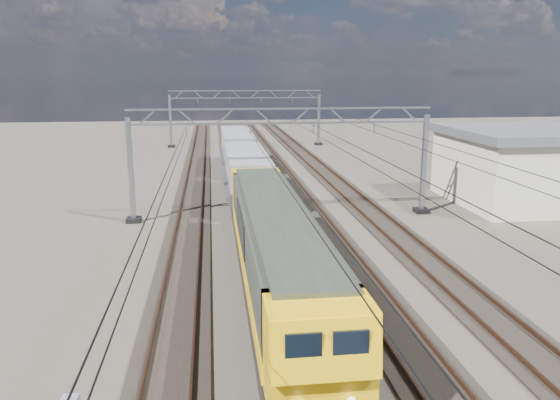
{
  "coord_description": "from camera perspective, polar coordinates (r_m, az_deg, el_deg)",
  "views": [
    {
      "loc": [
        -4.48,
        -30.29,
        9.23
      ],
      "look_at": [
        -0.81,
        -1.25,
        2.4
      ],
      "focal_mm": 35.0,
      "sensor_mm": 36.0,
      "label": 1
    }
  ],
  "objects": [
    {
      "name": "track_outer_west",
      "position": [
        31.68,
        -9.67,
        -3.86
      ],
      "size": [
        2.6,
        140.0,
        0.3
      ],
      "color": "black",
      "rests_on": "ground"
    },
    {
      "name": "hopper_wagon_mid",
      "position": [
        53.64,
        -4.52,
        5.6
      ],
      "size": [
        3.38,
        13.0,
        3.25
      ],
      "color": "black",
      "rests_on": "ground"
    },
    {
      "name": "track_loco",
      "position": [
        31.74,
        -2.42,
        -3.65
      ],
      "size": [
        2.6,
        140.0,
        0.3
      ],
      "color": "black",
      "rests_on": "ground"
    },
    {
      "name": "hopper_wagon_lead",
      "position": [
        39.63,
        -3.51,
        2.94
      ],
      "size": [
        3.38,
        13.0,
        3.25
      ],
      "color": "black",
      "rests_on": "ground"
    },
    {
      "name": "track_inner_east",
      "position": [
        32.3,
        4.67,
        -3.38
      ],
      "size": [
        2.6,
        140.0,
        0.3
      ],
      "color": "black",
      "rests_on": "ground"
    },
    {
      "name": "catenary_gantry_mid",
      "position": [
        34.99,
        0.23,
        4.38
      ],
      "size": [
        19.9,
        0.9,
        7.11
      ],
      "color": "gray",
      "rests_on": "ground"
    },
    {
      "name": "locomotive",
      "position": [
        22.46,
        -0.52,
        -4.77
      ],
      "size": [
        2.76,
        21.1,
        3.62
      ],
      "color": "black",
      "rests_on": "ground"
    },
    {
      "name": "catenary_gantry_far",
      "position": [
        70.64,
        -3.6,
        8.78
      ],
      "size": [
        19.9,
        0.9,
        7.11
      ],
      "color": "gray",
      "rests_on": "ground"
    },
    {
      "name": "overhead_wires",
      "position": [
        38.71,
        -0.54,
        7.97
      ],
      "size": [
        12.03,
        140.0,
        0.53
      ],
      "color": "black",
      "rests_on": "ground"
    },
    {
      "name": "track_outer_east",
      "position": [
        33.34,
        11.43,
        -3.08
      ],
      "size": [
        2.6,
        140.0,
        0.3
      ],
      "color": "black",
      "rests_on": "ground"
    },
    {
      "name": "ground",
      "position": [
        31.98,
        1.16,
        -3.64
      ],
      "size": [
        160.0,
        160.0,
        0.0
      ],
      "primitive_type": "plane",
      "color": "#28251E",
      "rests_on": "ground"
    }
  ]
}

